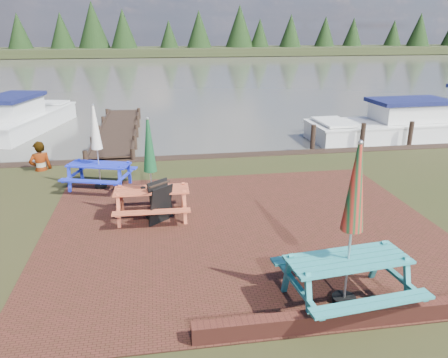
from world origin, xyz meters
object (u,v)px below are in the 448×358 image
boat_jetty (22,119)px  boat_near (393,127)px  person (37,142)px  picnic_table_teal (349,251)px  picnic_table_blue (98,160)px  chalkboard (161,202)px  jetty (118,130)px  picnic_table_red (151,185)px

boat_jetty → boat_near: size_ratio=0.99×
boat_jetty → person: size_ratio=3.64×
picnic_table_teal → picnic_table_blue: 7.83m
chalkboard → jetty: 9.71m
picnic_table_teal → jetty: 14.10m
picnic_table_red → person: size_ratio=1.28×
boat_near → person: (-13.68, -2.73, 0.59)m
boat_jetty → person: (2.29, -6.77, 0.58)m
picnic_table_teal → boat_jetty: 17.55m
chalkboard → person: person is taller
picnic_table_blue → boat_near: (11.60, 4.71, -0.48)m
jetty → person: person is taller
picnic_table_teal → boat_jetty: (-9.01, 15.05, -0.60)m
jetty → boat_jetty: bearing=158.1°
chalkboard → picnic_table_teal: bearing=-90.7°
chalkboard → person: 5.92m
jetty → picnic_table_red: bearing=-81.1°
picnic_table_red → jetty: 9.44m
picnic_table_teal → picnic_table_red: picnic_table_teal is taller
boat_jetty → boat_near: 16.47m
picnic_table_red → chalkboard: bearing=-52.2°
picnic_table_teal → picnic_table_red: 5.10m
picnic_table_teal → chalkboard: bearing=122.3°
picnic_table_red → chalkboard: (0.20, -0.27, -0.36)m
boat_jetty → person: person is taller
boat_near → boat_jetty: bearing=73.5°
boat_near → picnic_table_teal: bearing=145.4°
picnic_table_teal → boat_near: bearing=51.5°
picnic_table_teal → boat_jetty: bearing=114.7°
picnic_table_red → person: (-3.55, 4.29, 0.09)m
picnic_table_red → boat_jetty: 12.52m
picnic_table_red → boat_near: (10.13, 7.02, -0.50)m
picnic_table_teal → picnic_table_blue: (-4.64, 6.31, -0.14)m
boat_jetty → chalkboard: bearing=-48.5°
picnic_table_blue → picnic_table_red: bearing=-39.6°
boat_near → person: 13.96m
chalkboard → boat_jetty: boat_jetty is taller
picnic_table_teal → person: 10.67m
jetty → boat_near: (11.59, -2.27, 0.25)m
picnic_table_red → boat_near: 12.33m
chalkboard → picnic_table_blue: bearing=83.7°
picnic_table_teal → boat_near: (6.96, 11.02, -0.62)m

